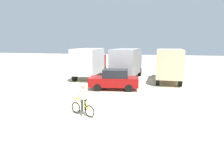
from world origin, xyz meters
TOP-DOWN VIEW (x-y plane):
  - ground_plane at (0.00, 0.00)m, footprint 120.00×120.00m
  - box_truck_avon_van at (-4.98, 12.11)m, footprint 2.69×6.85m
  - box_truck_grey_hauler at (-0.72, 12.23)m, footprint 2.63×6.84m
  - box_truck_tan_camper at (3.71, 11.95)m, footprint 2.43×6.76m
  - sedan_parked at (-0.93, 6.93)m, footprint 4.42×2.39m
  - cyclist_orange_shirt at (-1.11, 0.23)m, footprint 1.62×0.79m

SIDE VIEW (x-z plane):
  - ground_plane at x=0.00m, z-range 0.00..0.00m
  - cyclist_orange_shirt at x=-1.11m, z-range -0.06..1.76m
  - sedan_parked at x=-0.93m, z-range 0.00..1.76m
  - box_truck_avon_van at x=-4.98m, z-range 0.20..3.55m
  - box_truck_grey_hauler at x=-0.72m, z-range 0.20..3.55m
  - box_truck_tan_camper at x=3.71m, z-range 0.20..3.55m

